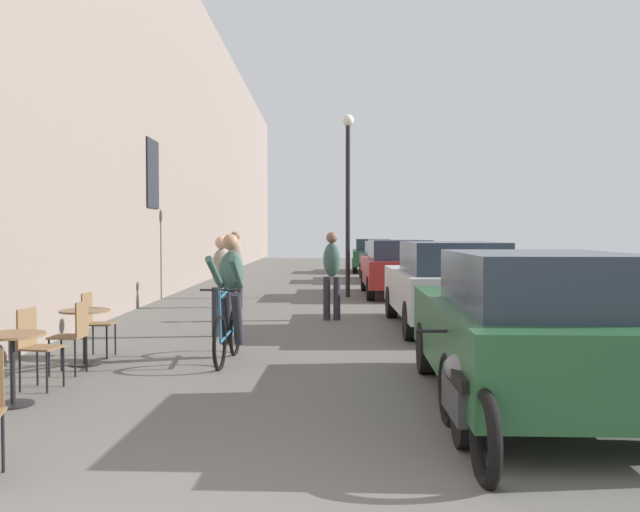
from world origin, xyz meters
name	(u,v)px	position (x,y,z in m)	size (l,w,h in m)	color
building_facade_left	(142,105)	(-3.45, 14.00, 4.89)	(0.54, 68.00, 9.79)	gray
cafe_table_mid	(12,354)	(-2.03, 3.83, 0.52)	(0.64, 0.64, 0.72)	black
cafe_chair_mid_toward_street	(35,342)	(-2.10, 4.54, 0.52)	(0.44, 0.44, 0.89)	black
cafe_table_far	(85,325)	(-2.04, 5.91, 0.52)	(0.64, 0.64, 0.72)	black
cafe_chair_far_toward_street	(94,320)	(-2.12, 6.49, 0.52)	(0.40, 0.40, 0.89)	black
cafe_chair_far_toward_wall	(74,332)	(-1.97, 5.32, 0.52)	(0.41, 0.41, 0.89)	black
cyclist_on_bicycle	(229,300)	(-0.20, 6.28, 0.81)	(0.52, 1.76, 1.74)	black
pedestrian_near	(222,280)	(-0.62, 8.36, 0.94)	(0.38, 0.30, 1.67)	#26262D
pedestrian_mid	(332,270)	(1.23, 10.49, 0.98)	(0.35, 0.25, 1.75)	#26262D
pedestrian_far	(235,265)	(-0.99, 12.78, 0.99)	(0.35, 0.26, 1.76)	#26262D
street_lamp	(348,181)	(1.71, 15.31, 3.11)	(0.32, 0.32, 4.90)	black
parked_car_nearest	(528,326)	(3.10, 3.82, 0.80)	(1.96, 4.40, 1.54)	#23512D
parked_car_second	(447,284)	(3.29, 9.30, 0.81)	(1.88, 4.42, 1.57)	#B7B7BC
parked_car_third	(397,267)	(3.09, 15.68, 0.80)	(1.85, 4.34, 1.54)	maroon
parked_car_fourth	(386,260)	(3.30, 21.60, 0.74)	(1.73, 4.05, 1.44)	black
parked_car_fifth	(372,255)	(3.21, 27.25, 0.76)	(1.87, 4.19, 1.47)	#23512D
parked_motorcycle	(465,399)	(2.21, 2.50, 0.40)	(0.62, 2.15, 0.92)	black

